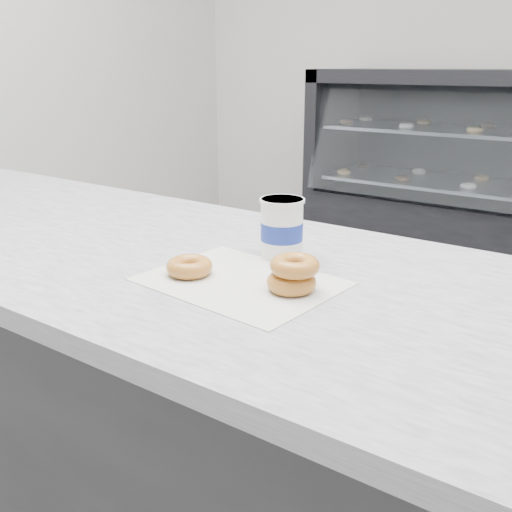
{
  "coord_description": "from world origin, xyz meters",
  "views": [
    {
      "loc": [
        0.65,
        -1.45,
        1.28
      ],
      "look_at": [
        0.08,
        -0.62,
        0.94
      ],
      "focal_mm": 40.0,
      "sensor_mm": 36.0,
      "label": 1
    }
  ],
  "objects": [
    {
      "name": "coffee_cup",
      "position": [
        0.06,
        -0.5,
        0.96
      ],
      "size": [
        0.11,
        0.11,
        0.12
      ],
      "rotation": [
        0.0,
        0.0,
        0.27
      ],
      "color": "white",
      "rests_on": "counter"
    },
    {
      "name": "wax_paper",
      "position": [
        0.07,
        -0.67,
        0.9
      ],
      "size": [
        0.36,
        0.29,
        0.0
      ],
      "primitive_type": "cube",
      "rotation": [
        0.0,
        0.0,
        -0.09
      ],
      "color": "silver",
      "rests_on": "counter"
    },
    {
      "name": "donut_single",
      "position": [
        -0.03,
        -0.69,
        0.92
      ],
      "size": [
        0.1,
        0.1,
        0.03
      ],
      "primitive_type": "torus",
      "rotation": [
        0.0,
        0.0,
        0.19
      ],
      "color": "#D08439",
      "rests_on": "wax_paper"
    },
    {
      "name": "donut_stack",
      "position": [
        0.18,
        -0.65,
        0.93
      ],
      "size": [
        0.11,
        0.11,
        0.06
      ],
      "color": "#D08439",
      "rests_on": "wax_paper"
    },
    {
      "name": "display_case",
      "position": [
        0.0,
        2.12,
        0.49
      ],
      "size": [
        2.4,
        0.74,
        1.25
      ],
      "color": "black",
      "rests_on": "ground"
    },
    {
      "name": "counter",
      "position": [
        0.0,
        -0.6,
        0.45
      ],
      "size": [
        3.06,
        0.76,
        0.9
      ],
      "color": "#333335",
      "rests_on": "ground"
    },
    {
      "name": "ground",
      "position": [
        0.0,
        0.0,
        0.0
      ],
      "size": [
        5.0,
        5.0,
        0.0
      ],
      "primitive_type": "plane",
      "color": "#959598",
      "rests_on": "ground"
    }
  ]
}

